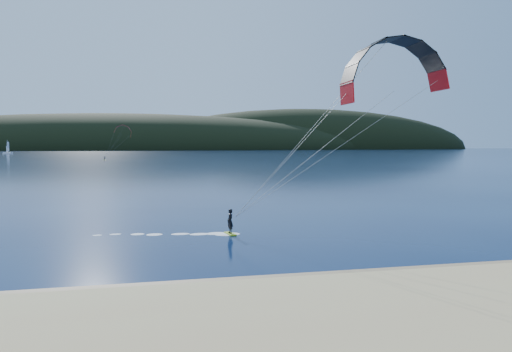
{
  "coord_description": "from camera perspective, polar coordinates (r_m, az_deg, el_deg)",
  "views": [
    {
      "loc": [
        -4.85,
        -17.28,
        6.87
      ],
      "look_at": [
        1.03,
        10.0,
        5.0
      ],
      "focal_mm": 32.36,
      "sensor_mm": 36.0,
      "label": 1
    }
  ],
  "objects": [
    {
      "name": "headland",
      "position": [
        762.61,
        -11.77,
        3.24
      ],
      "size": [
        1200.0,
        310.0,
        140.0
      ],
      "color": "black",
      "rests_on": "ground"
    },
    {
      "name": "ground",
      "position": [
        19.22,
        3.44,
        -17.12
      ],
      "size": [
        1800.0,
        1800.0,
        0.0
      ],
      "primitive_type": "plane",
      "color": "#071335",
      "rests_on": "ground"
    },
    {
      "name": "kitesurfer_near",
      "position": [
        33.74,
        15.69,
        9.42
      ],
      "size": [
        25.23,
        8.35,
        14.76
      ],
      "color": "#9DC016",
      "rests_on": "ground"
    },
    {
      "name": "sailboat",
      "position": [
        429.1,
        -28.35,
        2.57
      ],
      "size": [
        8.06,
        5.17,
        11.24
      ],
      "color": "white",
      "rests_on": "ground"
    },
    {
      "name": "kitesurfer_far",
      "position": [
        219.14,
        -16.18,
        5.03
      ],
      "size": [
        13.31,
        5.23,
        15.38
      ],
      "color": "#9DC016",
      "rests_on": "ground"
    },
    {
      "name": "wet_sand",
      "position": [
        23.33,
        0.39,
        -13.16
      ],
      "size": [
        220.0,
        2.5,
        0.1
      ],
      "color": "#937A56",
      "rests_on": "ground"
    }
  ]
}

